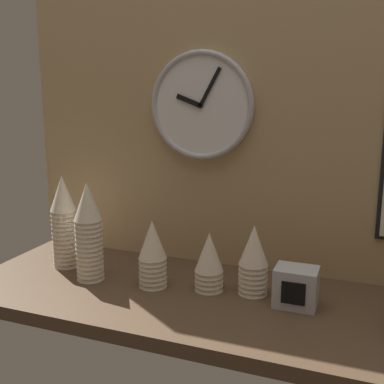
{
  "coord_description": "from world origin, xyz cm",
  "views": [
    {
      "loc": [
        36.62,
        -122.73,
        59.33
      ],
      "look_at": [
        -12.63,
        4.0,
        29.22
      ],
      "focal_mm": 45.0,
      "sensor_mm": 36.0,
      "label": 1
    }
  ],
  "objects_px": {
    "cup_stack_center_right": "(253,260)",
    "napkin_dispenser": "(296,287)",
    "cup_stack_left": "(89,232)",
    "cup_stack_far_left": "(64,221)",
    "wall_clock": "(201,106)",
    "cup_stack_center_left": "(152,254)",
    "cup_stack_center": "(209,261)"
  },
  "relations": [
    {
      "from": "cup_stack_center",
      "to": "napkin_dispenser",
      "type": "distance_m",
      "value": 0.26
    },
    {
      "from": "cup_stack_center_left",
      "to": "cup_stack_far_left",
      "type": "bearing_deg",
      "value": 171.62
    },
    {
      "from": "cup_stack_left",
      "to": "cup_stack_center_right",
      "type": "xyz_separation_m",
      "value": [
        0.5,
        0.08,
        -0.05
      ]
    },
    {
      "from": "cup_stack_far_left",
      "to": "wall_clock",
      "type": "distance_m",
      "value": 0.59
    },
    {
      "from": "cup_stack_far_left",
      "to": "cup_stack_left",
      "type": "distance_m",
      "value": 0.16
    },
    {
      "from": "cup_stack_center_right",
      "to": "cup_stack_left",
      "type": "bearing_deg",
      "value": -170.89
    },
    {
      "from": "cup_stack_center_right",
      "to": "cup_stack_center",
      "type": "bearing_deg",
      "value": -170.03
    },
    {
      "from": "cup_stack_center_right",
      "to": "napkin_dispenser",
      "type": "height_order",
      "value": "cup_stack_center_right"
    },
    {
      "from": "wall_clock",
      "to": "cup_stack_far_left",
      "type": "bearing_deg",
      "value": -155.44
    },
    {
      "from": "cup_stack_far_left",
      "to": "cup_stack_center",
      "type": "height_order",
      "value": "cup_stack_far_left"
    },
    {
      "from": "wall_clock",
      "to": "napkin_dispenser",
      "type": "height_order",
      "value": "wall_clock"
    },
    {
      "from": "wall_clock",
      "to": "napkin_dispenser",
      "type": "distance_m",
      "value": 0.63
    },
    {
      "from": "cup_stack_center",
      "to": "wall_clock",
      "type": "height_order",
      "value": "wall_clock"
    },
    {
      "from": "cup_stack_center_right",
      "to": "wall_clock",
      "type": "xyz_separation_m",
      "value": [
        -0.23,
        0.18,
        0.43
      ]
    },
    {
      "from": "cup_stack_center_right",
      "to": "napkin_dispenser",
      "type": "distance_m",
      "value": 0.14
    },
    {
      "from": "cup_stack_center_right",
      "to": "wall_clock",
      "type": "bearing_deg",
      "value": 142.05
    },
    {
      "from": "cup_stack_center_right",
      "to": "cup_stack_center_left",
      "type": "height_order",
      "value": "same"
    },
    {
      "from": "cup_stack_center_right",
      "to": "cup_stack_center_left",
      "type": "bearing_deg",
      "value": -168.06
    },
    {
      "from": "cup_stack_left",
      "to": "cup_stack_center_left",
      "type": "bearing_deg",
      "value": 4.98
    },
    {
      "from": "cup_stack_far_left",
      "to": "cup_stack_center_left",
      "type": "xyz_separation_m",
      "value": [
        0.35,
        -0.05,
        -0.05
      ]
    },
    {
      "from": "cup_stack_left",
      "to": "cup_stack_center_left",
      "type": "distance_m",
      "value": 0.21
    },
    {
      "from": "cup_stack_left",
      "to": "cup_stack_center_right",
      "type": "relative_size",
      "value": 1.5
    },
    {
      "from": "cup_stack_far_left",
      "to": "wall_clock",
      "type": "xyz_separation_m",
      "value": [
        0.41,
        0.19,
        0.38
      ]
    },
    {
      "from": "cup_stack_left",
      "to": "cup_stack_far_left",
      "type": "bearing_deg",
      "value": 153.72
    },
    {
      "from": "cup_stack_center",
      "to": "wall_clock",
      "type": "bearing_deg",
      "value": 116.53
    },
    {
      "from": "napkin_dispenser",
      "to": "cup_stack_center_right",
      "type": "bearing_deg",
      "value": 164.01
    },
    {
      "from": "wall_clock",
      "to": "cup_stack_center",
      "type": "bearing_deg",
      "value": -63.47
    },
    {
      "from": "cup_stack_center_left",
      "to": "cup_stack_center",
      "type": "bearing_deg",
      "value": 13.43
    },
    {
      "from": "cup_stack_center_right",
      "to": "cup_stack_center_left",
      "type": "xyz_separation_m",
      "value": [
        -0.29,
        -0.06,
        0.0
      ]
    },
    {
      "from": "cup_stack_left",
      "to": "napkin_dispenser",
      "type": "height_order",
      "value": "cup_stack_left"
    },
    {
      "from": "cup_stack_far_left",
      "to": "wall_clock",
      "type": "relative_size",
      "value": 0.89
    },
    {
      "from": "cup_stack_far_left",
      "to": "napkin_dispenser",
      "type": "bearing_deg",
      "value": -1.92
    }
  ]
}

